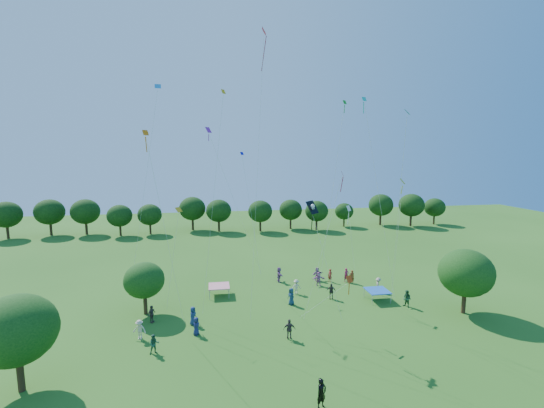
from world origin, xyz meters
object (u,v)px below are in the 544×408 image
(near_tree_west, at_px, (16,330))
(man_in_black, at_px, (321,393))
(near_tree_north, at_px, (144,280))
(tent_blue, at_px, (377,291))
(tent_red_stripe, at_px, (219,286))
(near_tree_east, at_px, (466,273))
(red_high_kite, at_px, (261,90))
(pirate_kite, at_px, (313,209))

(near_tree_west, height_order, man_in_black, near_tree_west)
(near_tree_north, xyz_separation_m, tent_blue, (23.14, -0.53, -2.29))
(tent_red_stripe, bearing_deg, near_tree_north, -153.71)
(near_tree_north, xyz_separation_m, tent_red_stripe, (6.98, 3.45, -2.29))
(near_tree_east, relative_size, man_in_black, 3.36)
(red_high_kite, bearing_deg, man_in_black, -82.94)
(near_tree_east, height_order, tent_red_stripe, near_tree_east)
(near_tree_west, relative_size, tent_blue, 2.89)
(near_tree_west, height_order, red_high_kite, red_high_kite)
(near_tree_west, relative_size, near_tree_north, 1.27)
(tent_blue, xyz_separation_m, red_high_kite, (-12.16, -0.87, 19.62))
(tent_red_stripe, relative_size, red_high_kite, 0.09)
(near_tree_east, height_order, tent_blue, near_tree_east)
(near_tree_north, height_order, near_tree_east, near_tree_east)
(near_tree_east, bearing_deg, red_high_kite, 170.11)
(near_tree_north, height_order, man_in_black, near_tree_north)
(tent_red_stripe, height_order, tent_blue, same)
(tent_red_stripe, relative_size, man_in_black, 1.19)
(near_tree_north, xyz_separation_m, red_high_kite, (10.98, -1.40, 17.33))
(tent_blue, distance_m, red_high_kite, 23.10)
(near_tree_north, distance_m, man_in_black, 19.86)
(tent_red_stripe, distance_m, man_in_black, 19.41)
(tent_blue, bearing_deg, near_tree_east, -31.64)
(near_tree_west, relative_size, man_in_black, 3.44)
(tent_red_stripe, relative_size, tent_blue, 1.00)
(tent_red_stripe, distance_m, pirate_kite, 15.33)
(near_tree_west, height_order, tent_red_stripe, near_tree_west)
(near_tree_east, xyz_separation_m, tent_red_stripe, (-22.94, 8.15, -2.93))
(man_in_black, bearing_deg, pirate_kite, 51.59)
(man_in_black, xyz_separation_m, red_high_kite, (-1.70, 13.70, 19.73))
(near_tree_north, bearing_deg, tent_red_stripe, 26.29)
(near_tree_north, relative_size, man_in_black, 2.71)
(tent_blue, height_order, man_in_black, man_in_black)
(pirate_kite, relative_size, red_high_kite, 0.40)
(near_tree_north, relative_size, near_tree_east, 0.81)
(tent_blue, relative_size, man_in_black, 1.19)
(near_tree_north, bearing_deg, near_tree_west, -119.20)
(near_tree_west, bearing_deg, tent_red_stripe, 47.33)
(tent_blue, bearing_deg, near_tree_north, 178.68)
(red_high_kite, bearing_deg, tent_blue, 4.10)
(tent_red_stripe, distance_m, red_high_kite, 20.60)
(near_tree_east, bearing_deg, man_in_black, -148.90)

